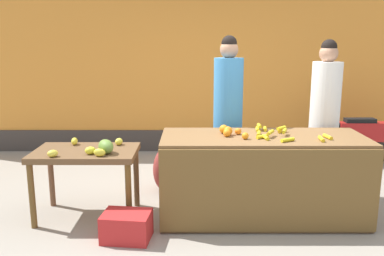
# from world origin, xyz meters

# --- Properties ---
(ground_plane) EXTENTS (24.00, 24.00, 0.00)m
(ground_plane) POSITION_xyz_m (0.00, 0.00, 0.00)
(ground_plane) COLOR gray
(market_wall_back) EXTENTS (9.54, 0.23, 2.92)m
(market_wall_back) POSITION_xyz_m (0.00, 2.71, 1.43)
(market_wall_back) COLOR orange
(market_wall_back) RESTS_ON ground
(fruit_stall_counter) EXTENTS (2.08, 0.84, 0.87)m
(fruit_stall_counter) POSITION_xyz_m (0.33, -0.01, 0.44)
(fruit_stall_counter) COLOR brown
(fruit_stall_counter) RESTS_ON ground
(side_table_wooden) EXTENTS (1.05, 0.66, 0.72)m
(side_table_wooden) POSITION_xyz_m (-1.49, 0.00, 0.63)
(side_table_wooden) COLOR brown
(side_table_wooden) RESTS_ON ground
(banana_bunch_pile) EXTENTS (0.75, 0.63, 0.07)m
(banana_bunch_pile) POSITION_xyz_m (0.49, 0.01, 0.90)
(banana_bunch_pile) COLOR gold
(banana_bunch_pile) RESTS_ON fruit_stall_counter
(orange_pile) EXTENTS (0.27, 0.34, 0.09)m
(orange_pile) POSITION_xyz_m (-0.01, 0.03, 0.92)
(orange_pile) COLOR orange
(orange_pile) RESTS_ON fruit_stall_counter
(mango_papaya_pile) EXTENTS (0.67, 0.59, 0.14)m
(mango_papaya_pile) POSITION_xyz_m (-1.33, -0.10, 0.78)
(mango_papaya_pile) COLOR yellow
(mango_papaya_pile) RESTS_ON side_table_wooden
(vendor_woman_blue_shirt) EXTENTS (0.34, 0.34, 1.89)m
(vendor_woman_blue_shirt) POSITION_xyz_m (0.03, 0.65, 0.95)
(vendor_woman_blue_shirt) COLOR #33333D
(vendor_woman_blue_shirt) RESTS_ON ground
(vendor_woman_white_shirt) EXTENTS (0.34, 0.34, 1.84)m
(vendor_woman_white_shirt) POSITION_xyz_m (1.15, 0.63, 0.93)
(vendor_woman_white_shirt) COLOR #33333D
(vendor_woman_white_shirt) RESTS_ON ground
(parked_motorcycle) EXTENTS (1.60, 0.18, 0.88)m
(parked_motorcycle) POSITION_xyz_m (2.19, 1.85, 0.40)
(parked_motorcycle) COLOR black
(parked_motorcycle) RESTS_ON ground
(produce_crate) EXTENTS (0.47, 0.37, 0.26)m
(produce_crate) POSITION_xyz_m (-1.00, -0.52, 0.13)
(produce_crate) COLOR red
(produce_crate) RESTS_ON ground
(produce_sack) EXTENTS (0.43, 0.46, 0.55)m
(produce_sack) POSITION_xyz_m (-0.72, 0.75, 0.28)
(produce_sack) COLOR maroon
(produce_sack) RESTS_ON ground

